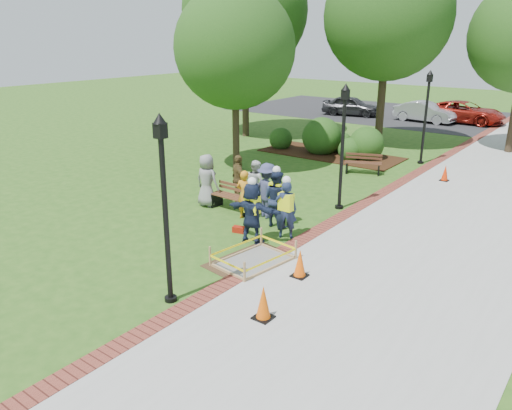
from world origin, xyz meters
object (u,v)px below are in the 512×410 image
Objects in this scene: wet_concrete_pad at (254,254)px; lamp_near at (164,197)px; cone_front at (263,303)px; bench_near at (232,203)px; hivis_worker_c at (276,197)px; hivis_worker_a at (252,211)px; hivis_worker_b at (286,208)px.

wet_concrete_pad is 3.54m from lamp_near.
cone_front is 0.18× the size of lamp_near.
wet_concrete_pad is 1.51× the size of bench_near.
lamp_near is (-2.14, -0.65, 2.10)m from cone_front.
cone_front is at bearing 16.93° from lamp_near.
cone_front is at bearing -57.77° from hivis_worker_c.
hivis_worker_a is at bearing -82.52° from hivis_worker_c.
hivis_worker_a is (-2.73, 3.16, 0.59)m from cone_front.
cone_front is at bearing -49.15° from hivis_worker_a.
hivis_worker_c is (-0.19, 1.48, -0.00)m from hivis_worker_a.
bench_near is (-3.10, 2.85, 0.05)m from wet_concrete_pad.
hivis_worker_b is (-0.01, 4.67, -1.54)m from lamp_near.
cone_front is 0.41× the size of hivis_worker_b.
lamp_near is at bearing -81.18° from hivis_worker_a.
hivis_worker_c is (-2.92, 4.64, 0.59)m from cone_front.
hivis_worker_c reaches higher than hivis_worker_b.
lamp_near is (2.81, -5.58, 2.20)m from bench_near.
lamp_near reaches higher than hivis_worker_c.
hivis_worker_a is 1.49m from hivis_worker_c.
hivis_worker_c is at bearing 141.69° from hivis_worker_b.
bench_near is 0.87× the size of hivis_worker_b.
hivis_worker_c reaches higher than bench_near.
wet_concrete_pad is 1.57m from hivis_worker_a.
cone_front is (1.85, -2.08, 0.14)m from wet_concrete_pad.
lamp_near reaches higher than bench_near.
hivis_worker_c reaches higher than cone_front.
hivis_worker_c is at bearing 97.48° from hivis_worker_a.
hivis_worker_b is (-2.15, 4.02, 0.57)m from cone_front.
hivis_worker_a is at bearing 130.85° from cone_front.
cone_front is 0.40× the size of hivis_worker_c.
wet_concrete_pad is at bearing 131.72° from cone_front.
wet_concrete_pad is 4.21m from bench_near.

